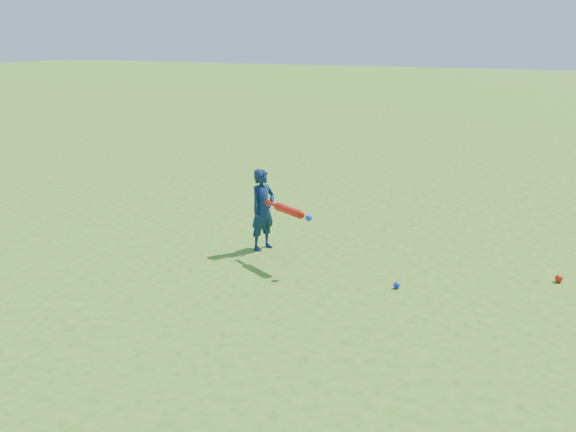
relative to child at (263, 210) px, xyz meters
The scene contains 5 objects.
ground 0.53m from the child, 92.97° to the left, with size 80.00×80.00×0.00m, color #3F771C.
child is the anchor object (origin of this frame).
ground_ball_red 3.23m from the child, ahead, with size 0.08×0.08×0.08m, color red.
ground_ball_blue 1.87m from the child, 17.31° to the right, with size 0.06×0.06×0.06m, color #0D29E3.
bat_swing 0.64m from the child, 35.13° to the right, with size 0.71×0.45×0.09m.
Camera 1 is at (3.18, -6.59, 2.44)m, focal length 40.00 mm.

